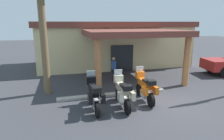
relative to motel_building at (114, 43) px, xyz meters
name	(u,v)px	position (x,y,z in m)	size (l,w,h in m)	color
ground_plane	(163,101)	(-0.07, -9.17, -2.01)	(80.00, 80.00, 0.00)	#38383D
motel_building	(114,43)	(0.00, 0.00, 0.00)	(13.54, 11.03, 3.90)	beige
motorcycle_black	(94,95)	(-3.55, -9.16, -1.31)	(0.71, 2.21, 1.61)	black
motorcycle_cream	(123,93)	(-2.24, -9.26, -1.31)	(0.72, 2.21, 1.61)	black
motorcycle_orange	(145,88)	(-0.94, -8.87, -1.31)	(0.72, 2.21, 1.61)	black
pedestrian	(114,67)	(-1.46, -5.05, -1.08)	(0.32, 0.53, 1.62)	black
palm_tree_roadside	(42,11)	(-5.63, -6.39, 2.37)	(2.20, 2.32, 6.05)	brown
curb_strip	(113,94)	(-2.24, -7.68, -1.95)	(5.93, 0.36, 0.12)	#ADA89E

